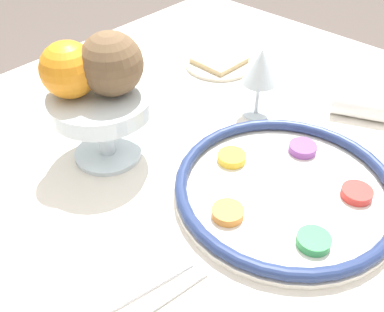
{
  "coord_description": "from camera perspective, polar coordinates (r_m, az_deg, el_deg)",
  "views": [
    {
      "loc": [
        -0.31,
        0.55,
        1.26
      ],
      "look_at": [
        0.08,
        0.12,
        0.78
      ],
      "focal_mm": 42.0,
      "sensor_mm": 36.0,
      "label": 1
    }
  ],
  "objects": [
    {
      "name": "dining_table",
      "position": [
        1.09,
        7.83,
        -15.6
      ],
      "size": [
        1.28,
        1.1,
        0.74
      ],
      "color": "silver",
      "rests_on": "ground_plane"
    },
    {
      "name": "seder_plate",
      "position": [
        0.74,
        11.81,
        -4.05
      ],
      "size": [
        0.36,
        0.36,
        0.03
      ],
      "color": "silver",
      "rests_on": "dining_table"
    },
    {
      "name": "wine_glass",
      "position": [
        0.87,
        8.7,
        10.92
      ],
      "size": [
        0.07,
        0.07,
        0.14
      ],
      "color": "silver",
      "rests_on": "dining_table"
    },
    {
      "name": "fruit_stand",
      "position": [
        0.77,
        -11.38,
        5.7
      ],
      "size": [
        0.17,
        0.17,
        0.13
      ],
      "color": "silver",
      "rests_on": "dining_table"
    },
    {
      "name": "orange_fruit",
      "position": [
        0.74,
        -15.4,
        10.52
      ],
      "size": [
        0.09,
        0.09,
        0.09
      ],
      "color": "orange",
      "rests_on": "fruit_stand"
    },
    {
      "name": "coconut",
      "position": [
        0.73,
        -10.24,
        11.45
      ],
      "size": [
        0.1,
        0.1,
        0.1
      ],
      "color": "brown",
      "rests_on": "fruit_stand"
    },
    {
      "name": "bread_plate",
      "position": [
        1.09,
        3.45,
        11.75
      ],
      "size": [
        0.16,
        0.16,
        0.02
      ],
      "color": "beige",
      "rests_on": "dining_table"
    },
    {
      "name": "napkin_roll",
      "position": [
        0.96,
        22.84,
        5.47
      ],
      "size": [
        0.19,
        0.12,
        0.05
      ],
      "color": "white",
      "rests_on": "dining_table"
    },
    {
      "name": "fork_left",
      "position": [
        0.61,
        -5.61,
        -18.48
      ],
      "size": [
        0.05,
        0.18,
        0.01
      ],
      "color": "silver",
      "rests_on": "dining_table"
    },
    {
      "name": "fork_right",
      "position": [
        0.62,
        -7.58,
        -16.81
      ],
      "size": [
        0.06,
        0.18,
        0.01
      ],
      "color": "silver",
      "rests_on": "dining_table"
    },
    {
      "name": "spoon",
      "position": [
        1.01,
        22.82,
        5.82
      ],
      "size": [
        0.16,
        0.08,
        0.01
      ],
      "color": "silver",
      "rests_on": "dining_table"
    }
  ]
}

